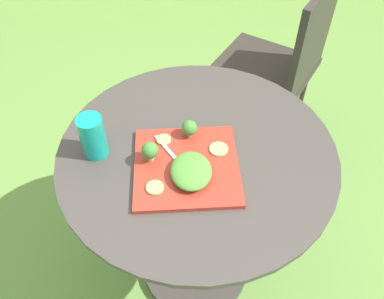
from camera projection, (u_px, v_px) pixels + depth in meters
ground_plane at (196, 266)px, 1.72m from camera, size 12.00×12.00×0.00m
patio_table at (196, 208)px, 1.38m from camera, size 0.81×0.81×0.75m
patio_chair at (283, 60)px, 1.82m from camera, size 0.61×0.61×0.90m
salad_plate at (187, 166)px, 1.11m from camera, size 0.29×0.29×0.01m
drinking_glass at (93, 138)px, 1.11m from camera, size 0.07×0.07×0.13m
fork at (173, 156)px, 1.12m from camera, size 0.09×0.14×0.00m
lettuce_mound at (191, 171)px, 1.07m from camera, size 0.11×0.13×0.04m
broccoli_floret_0 at (189, 128)px, 1.16m from camera, size 0.05×0.05×0.05m
broccoli_floret_1 at (150, 151)px, 1.09m from camera, size 0.05×0.05×0.06m
cucumber_slice_0 at (219, 149)px, 1.14m from camera, size 0.05×0.05×0.01m
cucumber_slice_1 at (155, 188)px, 1.05m from camera, size 0.05×0.05×0.01m
cucumber_slice_2 at (164, 140)px, 1.16m from camera, size 0.04×0.04×0.01m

